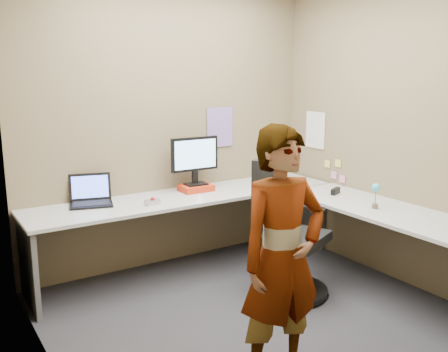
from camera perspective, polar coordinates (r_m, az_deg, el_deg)
ground at (r=4.12m, az=2.65°, el=-14.98°), size 3.00×3.00×0.00m
wall_back at (r=4.82m, az=-6.14°, el=5.78°), size 3.00×0.00×3.00m
wall_right at (r=4.73m, az=17.95°, el=5.15°), size 0.00×2.70×2.70m
wall_left at (r=3.10m, az=-20.43°, el=1.63°), size 0.00×2.70×2.70m
desk at (r=4.43m, az=4.50°, el=-4.82°), size 2.98×2.58×0.73m
paper_ream at (r=4.79m, az=-3.21°, el=-1.36°), size 0.31×0.23×0.06m
monitor at (r=4.75m, az=-3.36°, el=2.21°), size 0.48×0.15×0.46m
laptop at (r=4.47m, az=-14.98°, el=-2.29°), size 0.42×0.38×0.25m
trackball_mouse at (r=4.34m, az=-8.20°, el=-2.95°), size 0.12×0.08×0.07m
origami at (r=4.44m, az=-2.82°, el=-2.44°), size 0.10×0.10×0.06m
stapler at (r=4.78m, az=12.62°, el=-1.70°), size 0.15×0.10×0.05m
flower at (r=4.35m, az=16.95°, el=-1.75°), size 0.07×0.07×0.22m
calendar_purple at (r=5.08m, az=-0.47°, el=5.60°), size 0.30×0.01×0.40m
calendar_white at (r=5.34m, az=10.39°, el=5.19°), size 0.01×0.28×0.38m
sticky_note_a at (r=5.14m, az=12.90°, el=1.43°), size 0.01×0.07×0.07m
sticky_note_b at (r=5.20m, az=12.45°, el=0.11°), size 0.01×0.07×0.07m
sticky_note_c at (r=5.12m, az=13.38°, el=-0.34°), size 0.01×0.07×0.07m
sticky_note_d at (r=5.25m, az=11.73°, el=1.37°), size 0.01×0.07×0.07m
office_chair at (r=4.24m, az=7.01°, el=-7.33°), size 0.67×0.67×1.15m
person at (r=2.99m, az=6.69°, el=-9.30°), size 0.59×0.40×1.57m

